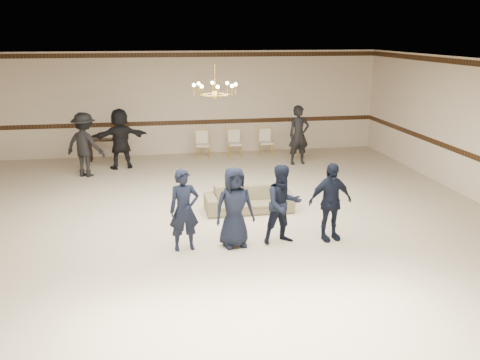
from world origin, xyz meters
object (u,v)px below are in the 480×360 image
Objects in this scene: boy_a at (184,210)px; adult_right at (299,135)px; chandelier at (215,78)px; banquet_chair_mid at (235,144)px; settee at (249,199)px; adult_mid at (120,138)px; boy_c at (283,204)px; banquet_chair_right at (266,142)px; boy_b at (234,207)px; adult_left at (85,145)px; boy_d at (330,202)px; console_table at (103,150)px; banquet_chair_left at (203,145)px.

adult_right is (3.77, 5.76, 0.12)m from boy_a.
chandelier is 1.13× the size of banquet_chair_mid.
adult_mid is (-2.86, 4.32, 0.59)m from settee.
boy_c is 7.14m from banquet_chair_right.
boy_a is 1.78× the size of banquet_chair_mid.
boy_b is 6.30m from adult_left.
boy_d is at bearing -42.47° from chandelier.
adult_right is (1.97, 5.76, 0.12)m from boy_c.
boy_d is 7.03m from banquet_chair_right.
banquet_chair_mid is at bearing 83.48° from settee.
banquet_chair_mid is 1.00× the size of banquet_chair_right.
chandelier is 0.55× the size of adult_left.
chandelier is at bearing 58.31° from boy_a.
adult_left and adult_right have the same top height.
banquet_chair_left is at bearing -0.50° from console_table.
boy_c is at bearing 154.54° from adult_left.
chandelier is at bearing 84.44° from boy_b.
adult_left is at bearing 175.43° from adult_right.
adult_right is at bearing -20.41° from banquet_chair_left.
adult_right is at bearing 53.62° from chandelier.
adult_mid reaches higher than boy_d.
adult_right is (2.87, 5.76, 0.12)m from boy_b.
settee is at bearing 62.54° from boy_b.
boy_a is 1.80m from boy_c.
adult_mid is at bearing 114.50° from boy_d.
adult_left reaches higher than banquet_chair_mid.
banquet_chair_mid reaches higher than console_table.
boy_a reaches higher than banquet_chair_left.
boy_d is (0.90, 0.00, 0.00)m from boy_c.
boy_c is 1.78× the size of banquet_chair_left.
boy_d is 1.78× the size of banquet_chair_left.
adult_left is at bearing 123.38° from boy_d.
boy_d is 0.86× the size of adult_right.
boy_a is at bearing 170.75° from boy_c.
boy_c is (1.00, -1.74, -2.14)m from chandelier.
adult_left reaches higher than boy_a.
chandelier is 0.64× the size of boy_c.
console_table is (-0.58, 1.05, -0.53)m from adult_mid.
boy_c is 1.92m from settee.
chandelier is at bearing -133.82° from adult_right.
chandelier reaches higher than banquet_chair_mid.
settee is at bearing -80.57° from banquet_chair_left.
adult_left reaches higher than boy_c.
boy_c reaches higher than settee.
console_table is (-4.61, 7.21, -0.41)m from boy_d.
console_table is at bearing 176.22° from banquet_chair_mid.
adult_right is (5.10, -0.40, 0.00)m from adult_mid.
settee is at bearing 89.22° from boy_c.
console_table is at bearing -73.57° from adult_mid.
banquet_chair_right is (2.19, 7.01, -0.32)m from boy_b.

